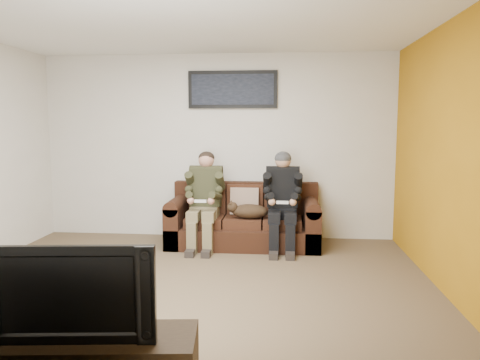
# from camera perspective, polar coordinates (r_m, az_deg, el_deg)

# --- Properties ---
(floor) EXTENTS (5.00, 5.00, 0.00)m
(floor) POSITION_cam_1_polar(r_m,az_deg,el_deg) (4.76, -6.65, -13.13)
(floor) COLOR brown
(floor) RESTS_ON ground
(ceiling) EXTENTS (5.00, 5.00, 0.00)m
(ceiling) POSITION_cam_1_polar(r_m,az_deg,el_deg) (4.58, -7.12, 19.14)
(ceiling) COLOR silver
(ceiling) RESTS_ON ground
(wall_back) EXTENTS (5.00, 0.00, 5.00)m
(wall_back) POSITION_cam_1_polar(r_m,az_deg,el_deg) (6.70, -2.79, 4.08)
(wall_back) COLOR beige
(wall_back) RESTS_ON ground
(wall_front) EXTENTS (5.00, 0.00, 5.00)m
(wall_front) POSITION_cam_1_polar(r_m,az_deg,el_deg) (2.35, -18.59, -1.36)
(wall_front) COLOR beige
(wall_front) RESTS_ON ground
(wall_right) EXTENTS (0.00, 4.50, 4.50)m
(wall_right) POSITION_cam_1_polar(r_m,az_deg,el_deg) (4.65, 24.86, 2.25)
(wall_right) COLOR beige
(wall_right) RESTS_ON ground
(accent_wall_right) EXTENTS (0.00, 4.50, 4.50)m
(accent_wall_right) POSITION_cam_1_polar(r_m,az_deg,el_deg) (4.64, 24.75, 2.25)
(accent_wall_right) COLOR #AD7311
(accent_wall_right) RESTS_ON ground
(sofa) EXTENTS (2.00, 0.86, 0.82)m
(sofa) POSITION_cam_1_polar(r_m,az_deg,el_deg) (6.35, 0.53, -5.09)
(sofa) COLOR black
(sofa) RESTS_ON ground
(throw_pillow) EXTENTS (0.38, 0.18, 0.38)m
(throw_pillow) POSITION_cam_1_polar(r_m,az_deg,el_deg) (6.34, 0.56, -2.61)
(throw_pillow) COLOR #8E705D
(throw_pillow) RESTS_ON sofa
(throw_blanket) EXTENTS (0.41, 0.20, 0.07)m
(throw_blanket) POSITION_cam_1_polar(r_m,az_deg,el_deg) (6.59, -4.52, -0.19)
(throw_blanket) COLOR gray
(throw_blanket) RESTS_ON sofa
(person_left) EXTENTS (0.51, 0.87, 1.26)m
(person_left) POSITION_cam_1_polar(r_m,az_deg,el_deg) (6.18, -4.34, -1.78)
(person_left) COLOR #726647
(person_left) RESTS_ON sofa
(person_right) EXTENTS (0.51, 0.86, 1.26)m
(person_right) POSITION_cam_1_polar(r_m,az_deg,el_deg) (6.10, 5.21, -1.88)
(person_right) COLOR black
(person_right) RESTS_ON sofa
(cat) EXTENTS (0.66, 0.26, 0.24)m
(cat) POSITION_cam_1_polar(r_m,az_deg,el_deg) (6.08, 1.00, -3.79)
(cat) COLOR #3F2A18
(cat) RESTS_ON sofa
(framed_poster) EXTENTS (1.25, 0.05, 0.52)m
(framed_poster) POSITION_cam_1_polar(r_m,az_deg,el_deg) (6.64, -0.91, 10.97)
(framed_poster) COLOR black
(framed_poster) RESTS_ON wall_back
(television) EXTENTS (0.96, 0.23, 0.55)m
(television) POSITION_cam_1_polar(r_m,az_deg,el_deg) (2.84, -19.67, -12.43)
(television) COLOR black
(television) RESTS_ON tv_stand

